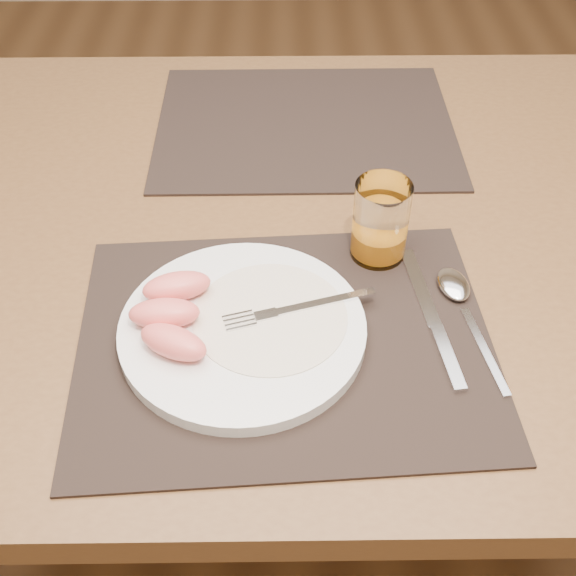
# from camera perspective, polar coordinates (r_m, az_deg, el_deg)

# --- Properties ---
(ground) EXTENTS (5.00, 5.00, 0.00)m
(ground) POSITION_cam_1_polar(r_m,az_deg,el_deg) (1.54, 0.26, -16.72)
(ground) COLOR #55371D
(ground) RESTS_ON ground
(table) EXTENTS (1.40, 0.90, 0.75)m
(table) POSITION_cam_1_polar(r_m,az_deg,el_deg) (1.01, 0.38, 2.00)
(table) COLOR brown
(table) RESTS_ON ground
(placemat_near) EXTENTS (0.47, 0.38, 0.00)m
(placemat_near) POSITION_cam_1_polar(r_m,az_deg,el_deg) (0.79, -0.25, -4.18)
(placemat_near) COLOR black
(placemat_near) RESTS_ON table
(placemat_far) EXTENTS (0.45, 0.35, 0.00)m
(placemat_far) POSITION_cam_1_polar(r_m,az_deg,el_deg) (1.13, 1.36, 12.75)
(placemat_far) COLOR black
(placemat_far) RESTS_ON table
(plate) EXTENTS (0.27, 0.27, 0.02)m
(plate) POSITION_cam_1_polar(r_m,az_deg,el_deg) (0.79, -3.60, -3.26)
(plate) COLOR white
(plate) RESTS_ON placemat_near
(plate_dressing) EXTENTS (0.17, 0.17, 0.00)m
(plate_dressing) POSITION_cam_1_polar(r_m,az_deg,el_deg) (0.79, -1.43, -2.28)
(plate_dressing) COLOR white
(plate_dressing) RESTS_ON plate
(fork) EXTENTS (0.17, 0.07, 0.00)m
(fork) POSITION_cam_1_polar(r_m,az_deg,el_deg) (0.79, -0.08, -1.79)
(fork) COLOR silver
(fork) RESTS_ON plate
(knife) EXTENTS (0.04, 0.22, 0.01)m
(knife) POSITION_cam_1_polar(r_m,az_deg,el_deg) (0.82, 11.58, -3.01)
(knife) COLOR silver
(knife) RESTS_ON placemat_near
(spoon) EXTENTS (0.05, 0.19, 0.01)m
(spoon) POSITION_cam_1_polar(r_m,az_deg,el_deg) (0.85, 13.27, -0.42)
(spoon) COLOR silver
(spoon) RESTS_ON placemat_near
(juice_glass) EXTENTS (0.07, 0.07, 0.10)m
(juice_glass) POSITION_cam_1_polar(r_m,az_deg,el_deg) (0.87, 7.29, 5.00)
(juice_glass) COLOR white
(juice_glass) RESTS_ON placemat_near
(grapefruit_wedges) EXTENTS (0.10, 0.14, 0.03)m
(grapefruit_wedges) POSITION_cam_1_polar(r_m,az_deg,el_deg) (0.78, -9.19, -1.98)
(grapefruit_wedges) COLOR #F37063
(grapefruit_wedges) RESTS_ON plate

